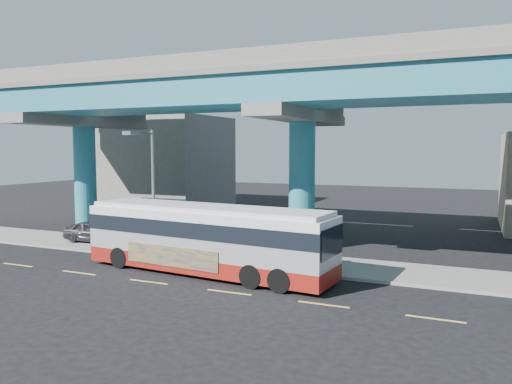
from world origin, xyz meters
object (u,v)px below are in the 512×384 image
at_px(transit_bus, 207,237).
at_px(stop_sign, 300,236).
at_px(street_lamp, 147,173).
at_px(parked_car, 94,232).

relative_size(transit_bus, stop_sign, 5.68).
bearing_deg(street_lamp, stop_sign, 4.92).
xyz_separation_m(parked_car, street_lamp, (5.54, -2.04, 3.79)).
relative_size(transit_bus, street_lamp, 1.89).
xyz_separation_m(street_lamp, stop_sign, (8.25, 0.71, -2.85)).
bearing_deg(parked_car, stop_sign, -97.28).
relative_size(parked_car, street_lamp, 0.57).
height_order(transit_bus, parked_car, transit_bus).
bearing_deg(parked_car, street_lamp, -111.99).
relative_size(parked_car, stop_sign, 1.73).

